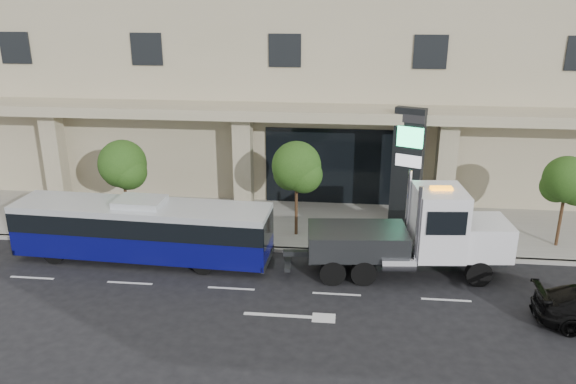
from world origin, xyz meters
TOP-DOWN VIEW (x-y plane):
  - ground at (0.00, 0.00)m, footprint 120.00×120.00m
  - sidewalk at (0.00, 5.00)m, footprint 120.00×6.00m
  - curb at (0.00, 2.00)m, footprint 120.00×0.30m
  - convention_center at (-0.00, 15.42)m, footprint 60.00×17.60m
  - tree_left at (-9.97, 3.59)m, footprint 2.27×2.20m
  - tree_mid at (-1.97, 3.59)m, footprint 2.28×2.20m
  - tree_right at (9.53, 3.59)m, footprint 2.10×2.00m
  - city_bus at (-8.14, 0.62)m, footprint 10.78×2.72m
  - tow_truck at (3.04, 0.51)m, footprint 8.87×2.86m
  - signage_pylon at (3.03, 5.52)m, footprint 1.47×1.02m

SIDE VIEW (x-z plane):
  - ground at x=0.00m, z-range 0.00..0.00m
  - sidewalk at x=0.00m, z-range 0.00..0.15m
  - curb at x=0.00m, z-range 0.00..0.15m
  - city_bus at x=-8.14m, z-range 0.02..2.73m
  - tow_truck at x=3.04m, z-range -0.36..3.66m
  - signage_pylon at x=3.03m, z-range 0.20..5.81m
  - tree_right at x=9.53m, z-range 1.01..5.06m
  - tree_left at x=-9.97m, z-range 1.00..5.22m
  - tree_mid at x=-1.97m, z-range 1.07..5.45m
  - convention_center at x=0.00m, z-range -0.03..19.97m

